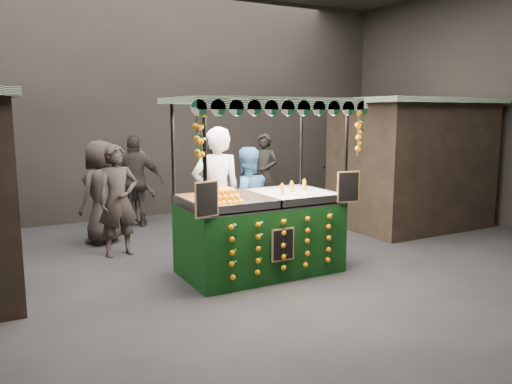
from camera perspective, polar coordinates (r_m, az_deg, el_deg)
ground at (r=7.30m, az=0.19°, el=-9.60°), size 12.00×12.00×0.00m
market_hall at (r=7.00m, az=0.20°, el=17.66°), size 12.10×10.10×5.05m
neighbour_stall_right at (r=10.86m, az=17.00°, el=3.21°), size 3.00×2.20×2.60m
juice_stall at (r=7.33m, az=0.63°, el=-3.18°), size 2.60×1.53×2.52m
vendor_grey at (r=7.89m, az=-4.46°, el=-0.34°), size 0.84×0.63×2.11m
vendor_blue at (r=8.22m, az=-1.13°, el=-1.11°), size 0.93×0.77×1.77m
shopper_0 at (r=8.51m, az=-15.26°, el=-0.94°), size 0.70×0.50×1.82m
shopper_1 at (r=9.73m, az=-4.69°, el=0.37°), size 1.01×0.89×1.75m
shopper_2 at (r=10.58m, az=-13.39°, el=1.19°), size 1.19×0.80×1.88m
shopper_3 at (r=10.86m, az=-13.36°, el=0.59°), size 1.17×1.03×1.58m
shopper_4 at (r=9.40m, az=-16.97°, el=-0.02°), size 1.07×1.00×1.84m
shopper_5 at (r=12.22m, az=11.52°, el=2.29°), size 1.70×1.55×1.88m
shopper_6 at (r=11.73m, az=0.91°, el=2.10°), size 0.74×0.80×1.85m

